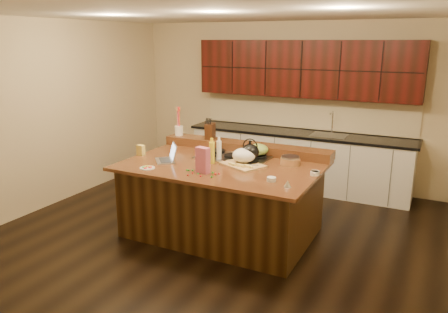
% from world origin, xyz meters
% --- Properties ---
extents(room, '(5.52, 5.02, 2.72)m').
position_xyz_m(room, '(0.00, 0.00, 1.35)').
color(room, black).
rests_on(room, ground).
extents(island, '(2.40, 1.60, 0.92)m').
position_xyz_m(island, '(0.00, 0.00, 0.46)').
color(island, black).
rests_on(island, ground).
extents(back_ledge, '(2.40, 0.30, 0.12)m').
position_xyz_m(back_ledge, '(0.00, 0.70, 0.98)').
color(back_ledge, black).
rests_on(back_ledge, island).
extents(cooktop, '(0.92, 0.52, 0.05)m').
position_xyz_m(cooktop, '(0.00, 0.30, 0.94)').
color(cooktop, gray).
rests_on(cooktop, island).
extents(back_counter, '(3.70, 0.66, 2.40)m').
position_xyz_m(back_counter, '(0.30, 2.23, 0.98)').
color(back_counter, silver).
rests_on(back_counter, ground).
extents(kettle, '(0.27, 0.27, 0.20)m').
position_xyz_m(kettle, '(0.30, 0.17, 1.07)').
color(kettle, black).
rests_on(kettle, cooktop).
extents(green_bowl, '(0.28, 0.28, 0.14)m').
position_xyz_m(green_bowl, '(0.30, 0.43, 1.04)').
color(green_bowl, olive).
rests_on(green_bowl, cooktop).
extents(laptop, '(0.40, 0.40, 0.22)m').
position_xyz_m(laptop, '(-0.66, -0.19, 0.98)').
color(laptop, '#B7B7BC').
rests_on(laptop, island).
extents(oil_bottle, '(0.08, 0.08, 0.27)m').
position_xyz_m(oil_bottle, '(-0.12, -0.04, 1.06)').
color(oil_bottle, yellow).
rests_on(oil_bottle, island).
extents(vinegar_bottle, '(0.08, 0.08, 0.25)m').
position_xyz_m(vinegar_bottle, '(-0.11, 0.14, 1.04)').
color(vinegar_bottle, silver).
rests_on(vinegar_bottle, island).
extents(wooden_tray, '(0.60, 0.53, 0.20)m').
position_xyz_m(wooden_tray, '(0.25, 0.09, 1.01)').
color(wooden_tray, tan).
rests_on(wooden_tray, island).
extents(ramekin_a, '(0.13, 0.13, 0.04)m').
position_xyz_m(ramekin_a, '(0.79, -0.37, 0.94)').
color(ramekin_a, white).
rests_on(ramekin_a, island).
extents(ramekin_b, '(0.12, 0.12, 0.04)m').
position_xyz_m(ramekin_b, '(1.15, 0.05, 0.94)').
color(ramekin_b, white).
rests_on(ramekin_b, island).
extents(ramekin_c, '(0.10, 0.10, 0.04)m').
position_xyz_m(ramekin_c, '(1.15, 0.07, 0.94)').
color(ramekin_c, white).
rests_on(ramekin_c, island).
extents(strainer_bowl, '(0.25, 0.25, 0.09)m').
position_xyz_m(strainer_bowl, '(0.77, 0.32, 0.97)').
color(strainer_bowl, '#996B3F').
rests_on(strainer_bowl, island).
extents(kitchen_timer, '(0.09, 0.09, 0.07)m').
position_xyz_m(kitchen_timer, '(1.01, -0.48, 0.96)').
color(kitchen_timer, silver).
rests_on(kitchen_timer, island).
extents(pink_bag, '(0.17, 0.12, 0.30)m').
position_xyz_m(pink_bag, '(-0.03, -0.43, 1.07)').
color(pink_bag, '#BC5877').
rests_on(pink_bag, island).
extents(candy_plate, '(0.19, 0.19, 0.01)m').
position_xyz_m(candy_plate, '(-0.70, -0.58, 0.93)').
color(candy_plate, white).
rests_on(candy_plate, island).
extents(package_box, '(0.10, 0.08, 0.14)m').
position_xyz_m(package_box, '(-1.15, -0.12, 0.99)').
color(package_box, '#E5C650').
rests_on(package_box, island).
extents(utensil_crock, '(0.13, 0.13, 0.14)m').
position_xyz_m(utensil_crock, '(-1.07, 0.70, 1.11)').
color(utensil_crock, white).
rests_on(utensil_crock, back_ledge).
extents(knife_block, '(0.14, 0.20, 0.22)m').
position_xyz_m(knife_block, '(-0.55, 0.70, 1.15)').
color(knife_block, black).
rests_on(knife_block, back_ledge).
extents(gumdrop_0, '(0.02, 0.02, 0.02)m').
position_xyz_m(gumdrop_0, '(0.03, -0.59, 0.93)').
color(gumdrop_0, red).
rests_on(gumdrop_0, island).
extents(gumdrop_1, '(0.02, 0.02, 0.02)m').
position_xyz_m(gumdrop_1, '(-0.17, -0.43, 0.93)').
color(gumdrop_1, '#198C26').
rests_on(gumdrop_1, island).
extents(gumdrop_2, '(0.02, 0.02, 0.02)m').
position_xyz_m(gumdrop_2, '(-0.10, -0.38, 0.93)').
color(gumdrop_2, red).
rests_on(gumdrop_2, island).
extents(gumdrop_3, '(0.02, 0.02, 0.02)m').
position_xyz_m(gumdrop_3, '(-0.04, -0.52, 0.93)').
color(gumdrop_3, '#198C26').
rests_on(gumdrop_3, island).
extents(gumdrop_4, '(0.02, 0.02, 0.02)m').
position_xyz_m(gumdrop_4, '(-0.12, -0.62, 0.93)').
color(gumdrop_4, red).
rests_on(gumdrop_4, island).
extents(gumdrop_5, '(0.02, 0.02, 0.02)m').
position_xyz_m(gumdrop_5, '(-0.21, -0.46, 0.93)').
color(gumdrop_5, '#198C26').
rests_on(gumdrop_5, island).
extents(gumdrop_6, '(0.02, 0.02, 0.02)m').
position_xyz_m(gumdrop_6, '(0.17, -0.42, 0.93)').
color(gumdrop_6, red).
rests_on(gumdrop_6, island).
extents(gumdrop_7, '(0.02, 0.02, 0.02)m').
position_xyz_m(gumdrop_7, '(0.15, -0.55, 0.93)').
color(gumdrop_7, '#198C26').
rests_on(gumdrop_7, island).
extents(gumdrop_8, '(0.02, 0.02, 0.02)m').
position_xyz_m(gumdrop_8, '(0.14, -0.45, 0.93)').
color(gumdrop_8, red).
rests_on(gumdrop_8, island).
extents(gumdrop_9, '(0.02, 0.02, 0.02)m').
position_xyz_m(gumdrop_9, '(0.09, -0.41, 0.93)').
color(gumdrop_9, '#198C26').
rests_on(gumdrop_9, island).
extents(gumdrop_10, '(0.02, 0.02, 0.02)m').
position_xyz_m(gumdrop_10, '(-0.11, -0.53, 0.93)').
color(gumdrop_10, red).
rests_on(gumdrop_10, island).
extents(gumdrop_11, '(0.02, 0.02, 0.02)m').
position_xyz_m(gumdrop_11, '(-0.23, -0.45, 0.93)').
color(gumdrop_11, '#198C26').
rests_on(gumdrop_11, island).
extents(gumdrop_12, '(0.02, 0.02, 0.02)m').
position_xyz_m(gumdrop_12, '(0.14, -0.43, 0.93)').
color(gumdrop_12, red).
rests_on(gumdrop_12, island).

